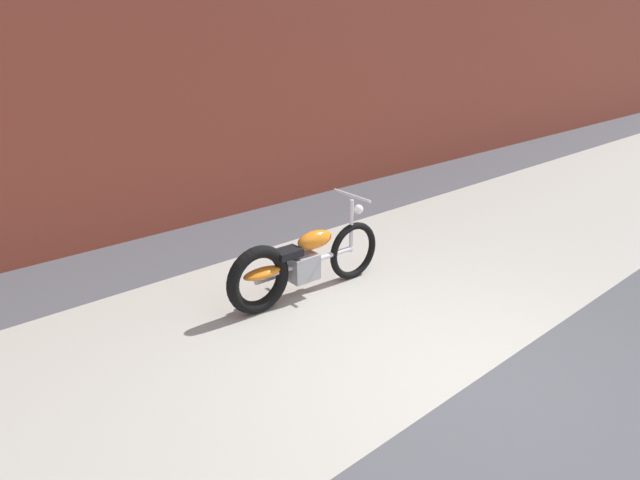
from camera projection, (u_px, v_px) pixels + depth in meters
ground_plane at (469, 386)px, 4.54m from camera, size 80.00×80.00×0.00m
sidewalk_slab at (328, 308)px, 5.77m from camera, size 36.00×3.50×0.01m
brick_building_wall at (153, 31)px, 7.20m from camera, size 36.00×0.50×5.37m
motorcycle_orange at (297, 264)px, 5.85m from camera, size 2.01×0.58×1.03m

